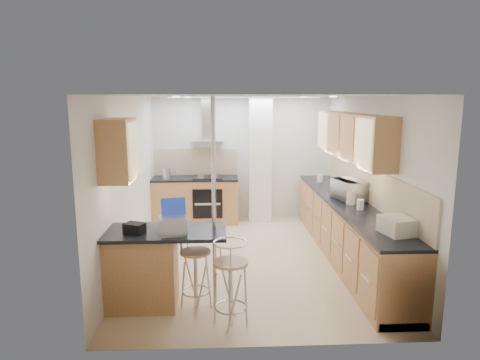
{
  "coord_description": "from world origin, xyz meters",
  "views": [
    {
      "loc": [
        -0.46,
        -6.31,
        2.46
      ],
      "look_at": [
        -0.15,
        0.2,
        1.22
      ],
      "focal_mm": 32.0,
      "sensor_mm": 36.0,
      "label": 1
    }
  ],
  "objects_px": {
    "microwave": "(350,190)",
    "bread_bin": "(397,226)",
    "bar_stool_end": "(231,284)",
    "bar_stool_near": "(196,271)",
    "laptop": "(173,226)"
  },
  "relations": [
    {
      "from": "microwave",
      "to": "laptop",
      "type": "bearing_deg",
      "value": 107.72
    },
    {
      "from": "microwave",
      "to": "bar_stool_near",
      "type": "height_order",
      "value": "microwave"
    },
    {
      "from": "bar_stool_end",
      "to": "bread_bin",
      "type": "relative_size",
      "value": 2.58
    },
    {
      "from": "bar_stool_near",
      "to": "bread_bin",
      "type": "height_order",
      "value": "bread_bin"
    },
    {
      "from": "microwave",
      "to": "bar_stool_end",
      "type": "height_order",
      "value": "microwave"
    },
    {
      "from": "microwave",
      "to": "bread_bin",
      "type": "bearing_deg",
      "value": 165.58
    },
    {
      "from": "bread_bin",
      "to": "bar_stool_end",
      "type": "bearing_deg",
      "value": 177.31
    },
    {
      "from": "laptop",
      "to": "bar_stool_near",
      "type": "relative_size",
      "value": 0.32
    },
    {
      "from": "bar_stool_near",
      "to": "microwave",
      "type": "bearing_deg",
      "value": 53.77
    },
    {
      "from": "bar_stool_end",
      "to": "bread_bin",
      "type": "xyz_separation_m",
      "value": [
        1.93,
        0.33,
        0.53
      ]
    },
    {
      "from": "bar_stool_near",
      "to": "bread_bin",
      "type": "bearing_deg",
      "value": 16.42
    },
    {
      "from": "bar_stool_near",
      "to": "bar_stool_end",
      "type": "bearing_deg",
      "value": -28.33
    },
    {
      "from": "bar_stool_end",
      "to": "bar_stool_near",
      "type": "bearing_deg",
      "value": 78.52
    },
    {
      "from": "bar_stool_near",
      "to": "bar_stool_end",
      "type": "relative_size",
      "value": 0.95
    },
    {
      "from": "bar_stool_near",
      "to": "bar_stool_end",
      "type": "distance_m",
      "value": 0.59
    }
  ]
}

